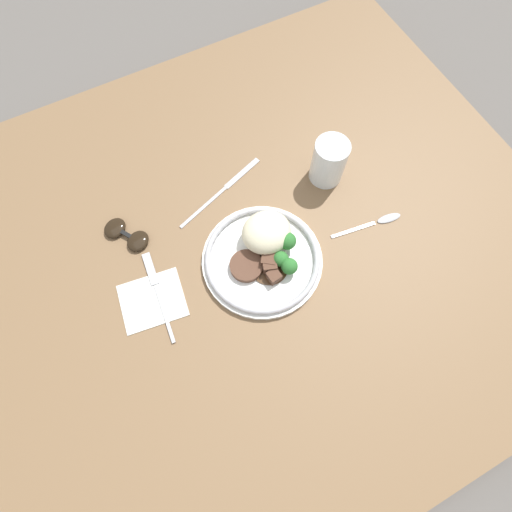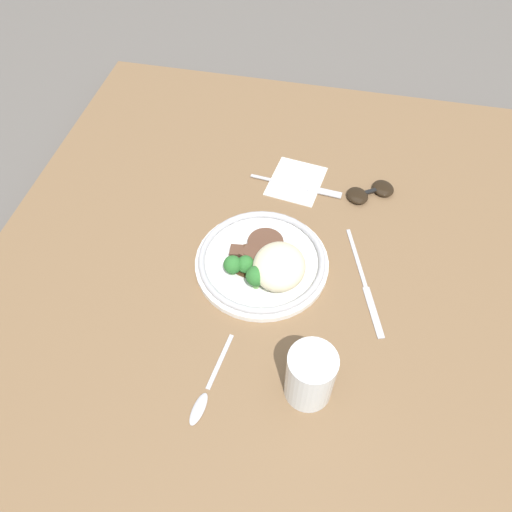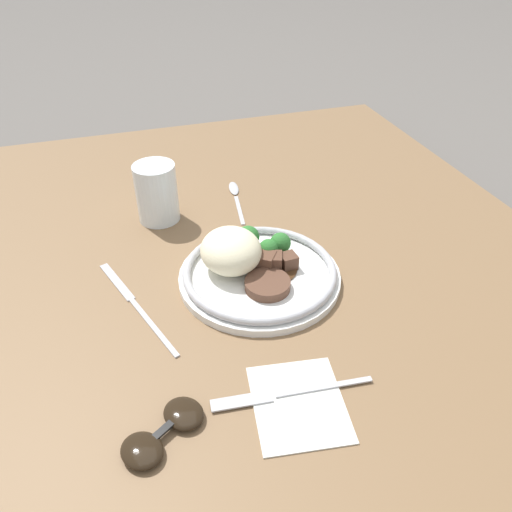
{
  "view_description": "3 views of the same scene",
  "coord_description": "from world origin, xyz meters",
  "px_view_note": "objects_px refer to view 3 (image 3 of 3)",
  "views": [
    {
      "loc": [
        -0.17,
        -0.29,
        0.78
      ],
      "look_at": [
        -0.04,
        -0.04,
        0.07
      ],
      "focal_mm": 28.0,
      "sensor_mm": 36.0,
      "label": 1
    },
    {
      "loc": [
        0.5,
        0.06,
        0.76
      ],
      "look_at": [
        -0.03,
        -0.05,
        0.06
      ],
      "focal_mm": 35.0,
      "sensor_mm": 36.0,
      "label": 2
    },
    {
      "loc": [
        -0.57,
        0.13,
        0.51
      ],
      "look_at": [
        -0.02,
        -0.04,
        0.08
      ],
      "focal_mm": 35.0,
      "sensor_mm": 36.0,
      "label": 3
    }
  ],
  "objects_px": {
    "knife": "(134,302)",
    "fork": "(277,395)",
    "juice_glass": "(157,195)",
    "spoon": "(235,193)",
    "sunglasses": "(164,431)",
    "plate": "(253,266)"
  },
  "relations": [
    {
      "from": "fork",
      "to": "sunglasses",
      "type": "distance_m",
      "value": 0.13
    },
    {
      "from": "fork",
      "to": "sunglasses",
      "type": "height_order",
      "value": "sunglasses"
    },
    {
      "from": "knife",
      "to": "spoon",
      "type": "bearing_deg",
      "value": -59.62
    },
    {
      "from": "knife",
      "to": "spoon",
      "type": "relative_size",
      "value": 1.42
    },
    {
      "from": "juice_glass",
      "to": "fork",
      "type": "distance_m",
      "value": 0.43
    },
    {
      "from": "fork",
      "to": "sunglasses",
      "type": "relative_size",
      "value": 1.75
    },
    {
      "from": "plate",
      "to": "juice_glass",
      "type": "bearing_deg",
      "value": 27.37
    },
    {
      "from": "fork",
      "to": "spoon",
      "type": "height_order",
      "value": "same"
    },
    {
      "from": "plate",
      "to": "sunglasses",
      "type": "height_order",
      "value": "plate"
    },
    {
      "from": "spoon",
      "to": "sunglasses",
      "type": "height_order",
      "value": "sunglasses"
    },
    {
      "from": "plate",
      "to": "fork",
      "type": "distance_m",
      "value": 0.22
    },
    {
      "from": "juice_glass",
      "to": "spoon",
      "type": "distance_m",
      "value": 0.16
    },
    {
      "from": "fork",
      "to": "sunglasses",
      "type": "bearing_deg",
      "value": 10.61
    },
    {
      "from": "juice_glass",
      "to": "plate",
      "type": "bearing_deg",
      "value": -152.63
    },
    {
      "from": "fork",
      "to": "knife",
      "type": "distance_m",
      "value": 0.25
    },
    {
      "from": "fork",
      "to": "spoon",
      "type": "relative_size",
      "value": 1.22
    },
    {
      "from": "spoon",
      "to": "sunglasses",
      "type": "relative_size",
      "value": 1.43
    },
    {
      "from": "fork",
      "to": "plate",
      "type": "bearing_deg",
      "value": -94.46
    },
    {
      "from": "juice_glass",
      "to": "knife",
      "type": "height_order",
      "value": "juice_glass"
    },
    {
      "from": "fork",
      "to": "sunglasses",
      "type": "xyz_separation_m",
      "value": [
        -0.01,
        0.13,
        0.0
      ]
    },
    {
      "from": "spoon",
      "to": "knife",
      "type": "bearing_deg",
      "value": 147.61
    },
    {
      "from": "knife",
      "to": "fork",
      "type": "bearing_deg",
      "value": -165.82
    }
  ]
}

